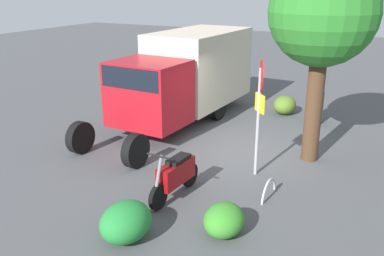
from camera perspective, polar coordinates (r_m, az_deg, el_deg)
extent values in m
plane|color=#4A4C4F|center=(11.91, 6.06, -3.01)|extent=(60.00, 60.00, 0.00)
cylinder|color=black|center=(15.33, -2.82, 3.92)|extent=(0.91, 0.29, 0.90)
cylinder|color=black|center=(14.42, 3.54, 2.92)|extent=(0.91, 0.29, 0.90)
cylinder|color=black|center=(11.91, -14.96, -1.26)|extent=(0.91, 0.29, 0.90)
cylinder|color=black|center=(10.71, -7.69, -3.08)|extent=(0.91, 0.29, 0.90)
cube|color=beige|center=(14.91, 1.05, 8.38)|extent=(4.22, 2.40, 2.47)
cube|color=#AA131E|center=(12.45, -5.87, 4.77)|extent=(1.90, 2.19, 1.90)
cube|color=black|center=(12.31, -5.96, 7.47)|extent=(1.91, 2.03, 0.60)
cylinder|color=black|center=(8.81, -4.63, -9.35)|extent=(0.57, 0.14, 0.56)
cylinder|color=black|center=(9.73, -0.30, -6.37)|extent=(0.57, 0.14, 0.56)
cube|color=maroon|center=(9.17, -2.20, -6.11)|extent=(1.12, 0.40, 0.48)
cube|color=black|center=(9.14, -1.87, -4.35)|extent=(0.66, 0.32, 0.12)
cylinder|color=slate|center=(8.60, -4.53, -5.99)|extent=(0.29, 0.09, 0.69)
cylinder|color=black|center=(8.45, -4.59, -3.84)|extent=(0.08, 0.55, 0.04)
cylinder|color=#9E9EA3|center=(10.05, 8.97, 0.65)|extent=(0.08, 0.08, 2.65)
cylinder|color=red|center=(9.74, 9.43, 6.97)|extent=(0.71, 0.32, 0.76)
cube|color=yellow|center=(9.90, 9.23, 3.35)|extent=(0.33, 0.33, 0.44)
cylinder|color=#47301E|center=(11.22, 16.27, 2.74)|extent=(0.43, 0.43, 2.90)
sphere|color=#287726|center=(10.82, 17.47, 14.88)|extent=(2.64, 2.64, 2.64)
cube|color=slate|center=(14.54, 16.46, 2.59)|extent=(0.64, 0.41, 1.04)
torus|color=#B7B7BC|center=(9.53, 10.37, -9.18)|extent=(0.85, 0.08, 0.85)
ellipsoid|color=#358327|center=(7.98, 4.38, -12.40)|extent=(0.90, 0.74, 0.62)
ellipsoid|color=#517225|center=(15.39, 12.53, 3.08)|extent=(0.97, 0.79, 0.66)
ellipsoid|color=#217932|center=(7.88, -9.01, -12.52)|extent=(1.07, 0.88, 0.73)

